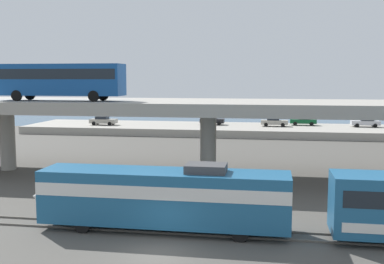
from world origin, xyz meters
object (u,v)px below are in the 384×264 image
(train_locomotive, at_px, (152,195))
(parked_car_5, at_px, (103,120))
(parked_car_0, at_px, (303,121))
(parked_car_1, at_px, (274,122))
(parked_car_2, at_px, (212,120))
(transit_bus_on_overpass, at_px, (60,79))
(parked_car_3, at_px, (366,122))

(train_locomotive, relative_size, parked_car_5, 3.56)
(parked_car_0, xyz_separation_m, parked_car_1, (-4.91, -2.59, 0.00))
(train_locomotive, bearing_deg, parked_car_2, -86.84)
(train_locomotive, bearing_deg, transit_bus_on_overpass, -48.72)
(parked_car_2, height_order, parked_car_5, same)
(parked_car_3, bearing_deg, transit_bus_on_overpass, 48.41)
(train_locomotive, height_order, parked_car_1, train_locomotive)
(train_locomotive, xyz_separation_m, parked_car_2, (-2.91, 52.58, -0.21))
(parked_car_3, relative_size, parked_car_5, 1.00)
(train_locomotive, height_order, parked_car_3, train_locomotive)
(parked_car_3, bearing_deg, parked_car_1, 5.77)
(parked_car_1, relative_size, parked_car_3, 0.98)
(train_locomotive, distance_m, transit_bus_on_overpass, 19.96)
(parked_car_0, height_order, parked_car_3, same)
(transit_bus_on_overpass, distance_m, parked_car_2, 40.31)
(parked_car_3, height_order, parked_car_5, same)
(train_locomotive, height_order, parked_car_2, train_locomotive)
(transit_bus_on_overpass, bearing_deg, parked_car_3, -131.59)
(parked_car_2, bearing_deg, parked_car_5, -169.05)
(parked_car_0, bearing_deg, transit_bus_on_overpass, 58.29)
(train_locomotive, bearing_deg, parked_car_0, -102.99)
(parked_car_3, bearing_deg, parked_car_2, 1.37)
(train_locomotive, distance_m, parked_car_3, 57.71)
(parked_car_0, xyz_separation_m, parked_car_3, (9.87, -1.10, 0.00))
(train_locomotive, xyz_separation_m, parked_car_5, (-21.16, 49.05, -0.21))
(parked_car_0, relative_size, parked_car_3, 0.96)
(parked_car_2, xyz_separation_m, parked_car_5, (-18.25, -3.53, 0.00))
(parked_car_3, bearing_deg, parked_car_0, -6.34)
(train_locomotive, distance_m, parked_car_0, 55.71)
(train_locomotive, height_order, parked_car_5, train_locomotive)
(train_locomotive, relative_size, transit_bus_on_overpass, 1.35)
(transit_bus_on_overpass, relative_size, parked_car_3, 2.66)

